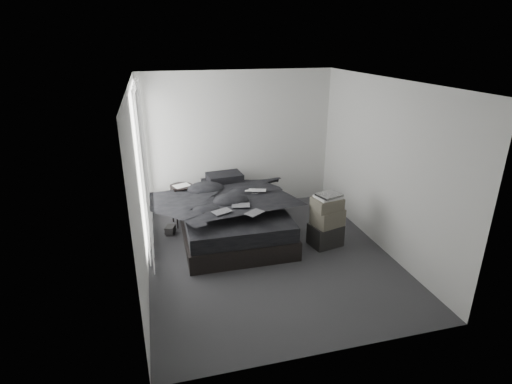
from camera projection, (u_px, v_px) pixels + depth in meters
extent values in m
cube|color=#363538|center=(269.00, 256.00, 6.14)|extent=(3.60, 4.20, 0.01)
cube|color=white|center=(271.00, 81.00, 5.19)|extent=(3.60, 4.20, 0.01)
cube|color=silver|center=(239.00, 141.00, 7.56)|extent=(3.60, 0.01, 2.60)
cube|color=silver|center=(333.00, 245.00, 3.77)|extent=(3.60, 0.01, 2.60)
cube|color=silver|center=(139.00, 187.00, 5.24)|extent=(0.01, 4.20, 2.60)
cube|color=silver|center=(383.00, 166.00, 6.09)|extent=(0.01, 4.20, 2.60)
cube|color=white|center=(141.00, 164.00, 6.04)|extent=(0.02, 2.00, 2.30)
cube|color=white|center=(145.00, 168.00, 6.08)|extent=(0.06, 2.12, 2.48)
cube|color=black|center=(233.00, 227.00, 6.73)|extent=(1.68, 2.21, 0.30)
cube|color=black|center=(233.00, 212.00, 6.64)|extent=(1.62, 2.15, 0.23)
imported|color=black|center=(233.00, 200.00, 6.50)|extent=(1.64, 1.89, 0.26)
cube|color=black|center=(221.00, 185.00, 7.32)|extent=(0.66, 0.45, 0.15)
cube|color=black|center=(225.00, 177.00, 7.27)|extent=(0.66, 0.48, 0.14)
imported|color=silver|center=(255.00, 187.00, 6.64)|extent=(0.41, 0.33, 0.03)
cube|color=black|center=(222.00, 207.00, 5.91)|extent=(0.32, 0.27, 0.01)
cube|color=black|center=(241.00, 200.00, 6.12)|extent=(0.31, 0.24, 0.01)
cube|color=black|center=(255.00, 207.00, 5.86)|extent=(0.33, 0.31, 0.01)
cylinder|color=black|center=(182.00, 205.00, 7.06)|extent=(0.46, 0.46, 0.72)
cube|color=white|center=(182.00, 186.00, 6.93)|extent=(0.33, 0.29, 0.01)
cube|color=black|center=(170.00, 230.00, 6.79)|extent=(0.20, 0.24, 0.14)
cube|color=black|center=(325.00, 234.00, 6.41)|extent=(0.55, 0.47, 0.35)
cube|color=#5C5749|center=(328.00, 217.00, 6.29)|extent=(0.53, 0.46, 0.27)
cube|color=#5C5749|center=(327.00, 204.00, 6.21)|extent=(0.48, 0.41, 0.19)
cube|color=silver|center=(328.00, 197.00, 6.17)|extent=(0.42, 0.36, 0.04)
cube|color=silver|center=(329.00, 195.00, 6.15)|extent=(0.42, 0.38, 0.03)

